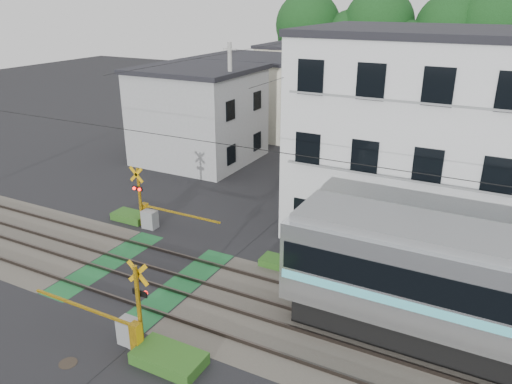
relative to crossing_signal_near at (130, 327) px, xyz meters
The scene contains 12 objects.
ground 4.53m from the crossing_signal_near, 125.29° to the left, with size 120.00×120.00×0.00m, color black.
track_bed 4.53m from the crossing_signal_near, 125.29° to the left, with size 120.00×120.00×0.14m.
crossing_signal_near is the anchor object (origin of this frame).
crossing_signal_far 8.95m from the crossing_signal_near, 125.29° to the left, with size 4.74×0.65×3.09m.
apartment_block 14.95m from the crossing_signal_near, 65.78° to the left, with size 10.20×8.36×9.30m.
houses_row 29.77m from the crossing_signal_near, 94.51° to the left, with size 22.07×31.35×6.80m.
tree_hill 52.31m from the crossing_signal_near, 92.35° to the left, with size 40.00×12.49×11.64m.
catenary 5.84m from the crossing_signal_near, 47.20° to the left, with size 60.00×5.04×7.00m.
utility_poles 27.12m from the crossing_signal_near, 97.77° to the left, with size 7.90×42.00×8.00m.
pedestrian 35.51m from the crossing_signal_near, 94.81° to the left, with size 0.68×0.45×1.86m, color #312C37.
manhole_cover 2.08m from the crossing_signal_near, 125.68° to the right, with size 0.56×0.56×0.02m, color #2D261E.
weed_patches 3.70m from the crossing_signal_near, 103.09° to the left, with size 10.25×8.80×0.40m.
Camera 1 is at (12.28, -13.47, 10.49)m, focal length 35.00 mm.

